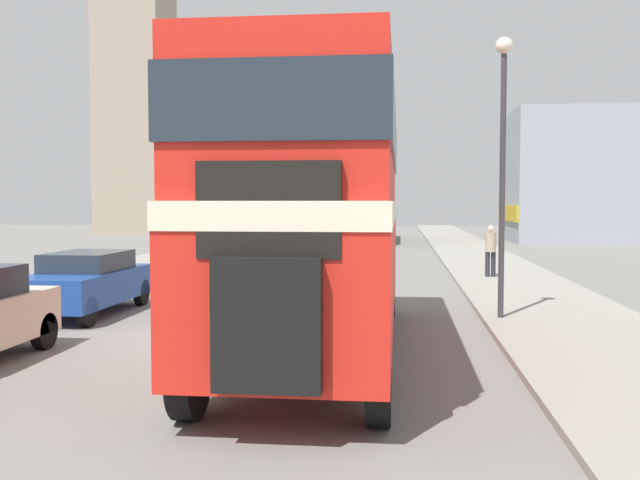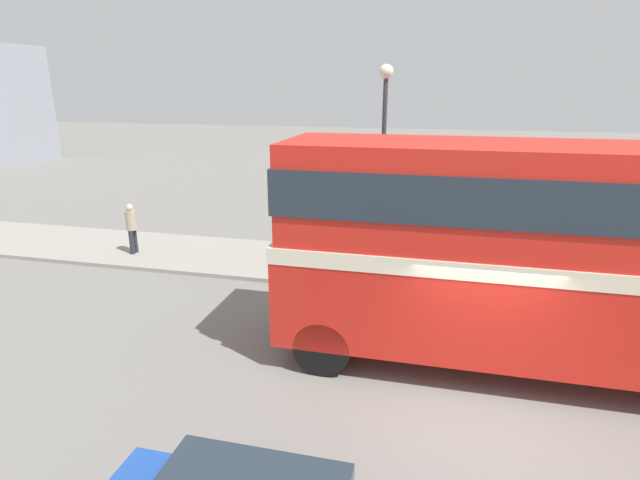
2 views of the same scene
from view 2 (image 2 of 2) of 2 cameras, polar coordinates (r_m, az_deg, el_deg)
The scene contains 5 objects.
ground_plane at distance 9.48m, azimuth 17.48°, elevation -18.94°, with size 120.00×120.00×0.00m, color slate.
sidewalk_right at distance 15.44m, azimuth 16.12°, elevation -3.97°, with size 3.50×120.00×0.12m.
double_decker_bus at distance 10.14m, azimuth 23.40°, elevation -0.27°, with size 2.54×9.88×4.48m.
pedestrian_walking at distance 17.50m, azimuth -20.73°, elevation 1.54°, with size 0.34×0.34×1.67m.
street_lamp at distance 13.22m, azimuth 7.26°, elevation 10.55°, with size 0.36×0.36×5.86m.
Camera 2 is at (-7.68, 0.92, 5.48)m, focal length 28.00 mm.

